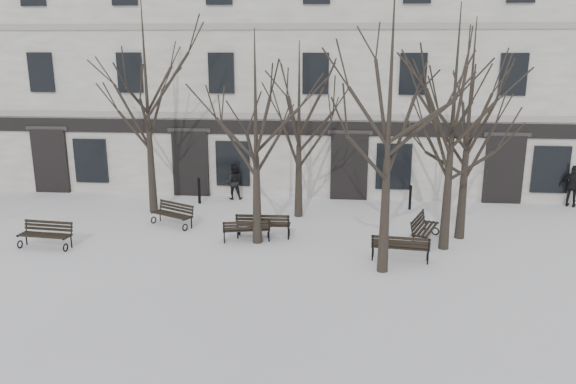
# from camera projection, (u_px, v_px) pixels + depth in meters

# --- Properties ---
(ground) EXTENTS (100.00, 100.00, 0.00)m
(ground) POSITION_uv_depth(u_px,v_px,m) (237.00, 264.00, 17.28)
(ground) COLOR white
(ground) RESTS_ON ground
(building) EXTENTS (40.40, 10.20, 11.40)m
(building) POSITION_uv_depth(u_px,v_px,m) (281.00, 66.00, 28.38)
(building) COLOR silver
(building) RESTS_ON ground
(tree_1) EXTENTS (4.95, 4.95, 7.07)m
(tree_1) POSITION_uv_depth(u_px,v_px,m) (256.00, 113.00, 18.08)
(tree_1) COLOR black
(tree_1) RESTS_ON ground
(tree_2) EXTENTS (5.71, 5.71, 8.16)m
(tree_2) POSITION_uv_depth(u_px,v_px,m) (390.00, 99.00, 15.47)
(tree_2) COLOR black
(tree_2) RESTS_ON ground
(tree_3) EXTENTS (5.46, 5.46, 7.79)m
(tree_3) POSITION_uv_depth(u_px,v_px,m) (454.00, 101.00, 17.39)
(tree_3) COLOR black
(tree_3) RESTS_ON ground
(tree_4) EXTENTS (5.95, 5.95, 8.50)m
(tree_4) POSITION_uv_depth(u_px,v_px,m) (146.00, 78.00, 21.42)
(tree_4) COLOR black
(tree_4) RESTS_ON ground
(tree_5) EXTENTS (4.71, 4.71, 6.73)m
(tree_5) POSITION_uv_depth(u_px,v_px,m) (299.00, 109.00, 21.11)
(tree_5) COLOR black
(tree_5) RESTS_ON ground
(tree_6) EXTENTS (5.20, 5.20, 7.43)m
(tree_6) POSITION_uv_depth(u_px,v_px,m) (470.00, 105.00, 18.48)
(tree_6) COLOR black
(tree_6) RESTS_ON ground
(bench_0) EXTENTS (1.81, 0.80, 0.88)m
(bench_0) POSITION_uv_depth(u_px,v_px,m) (46.00, 234.00, 18.60)
(bench_0) COLOR black
(bench_0) RESTS_ON ground
(bench_1) EXTENTS (1.88, 0.72, 0.94)m
(bench_1) POSITION_uv_depth(u_px,v_px,m) (263.00, 224.00, 19.50)
(bench_1) COLOR black
(bench_1) RESTS_ON ground
(bench_2) EXTENTS (1.84, 0.84, 0.90)m
(bench_2) POSITION_uv_depth(u_px,v_px,m) (400.00, 246.00, 17.39)
(bench_2) COLOR black
(bench_2) RESTS_ON ground
(bench_3) EXTENTS (1.77, 1.34, 0.86)m
(bench_3) POSITION_uv_depth(u_px,v_px,m) (173.00, 213.00, 20.88)
(bench_3) COLOR black
(bench_3) RESTS_ON ground
(bench_4) EXTENTS (1.68, 0.91, 0.81)m
(bench_4) POSITION_uv_depth(u_px,v_px,m) (246.00, 229.00, 19.17)
(bench_4) COLOR black
(bench_4) RESTS_ON ground
(bench_5) EXTENTS (1.25, 1.91, 0.92)m
(bench_5) POSITION_uv_depth(u_px,v_px,m) (423.00, 228.00, 19.17)
(bench_5) COLOR black
(bench_5) RESTS_ON ground
(bollard_a) EXTENTS (0.15, 0.15, 1.13)m
(bollard_a) POSITION_uv_depth(u_px,v_px,m) (199.00, 190.00, 23.79)
(bollard_a) COLOR black
(bollard_a) RESTS_ON ground
(bollard_b) EXTENTS (0.13, 0.13, 1.03)m
(bollard_b) POSITION_uv_depth(u_px,v_px,m) (410.00, 196.00, 22.91)
(bollard_b) COLOR black
(bollard_b) RESTS_ON ground
(pedestrian_b) EXTENTS (0.84, 0.70, 1.56)m
(pedestrian_b) POSITION_uv_depth(u_px,v_px,m) (234.00, 199.00, 24.65)
(pedestrian_b) COLOR black
(pedestrian_b) RESTS_ON ground
(pedestrian_c) EXTENTS (1.11, 0.87, 1.76)m
(pedestrian_c) POSITION_uv_depth(u_px,v_px,m) (570.00, 207.00, 23.47)
(pedestrian_c) COLOR black
(pedestrian_c) RESTS_ON ground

